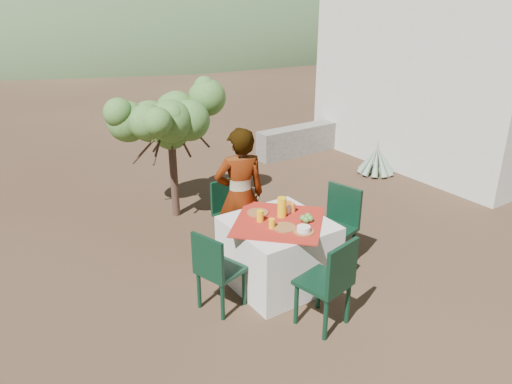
# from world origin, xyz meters

# --- Properties ---
(ground) EXTENTS (160.00, 160.00, 0.00)m
(ground) POSITION_xyz_m (0.00, 0.00, 0.00)
(ground) COLOR #311F16
(ground) RESTS_ON ground
(table) EXTENTS (1.30, 1.30, 0.76)m
(table) POSITION_xyz_m (0.15, -0.10, 0.38)
(table) COLOR silver
(table) RESTS_ON ground
(chair_far) EXTENTS (0.41, 0.41, 0.86)m
(chair_far) POSITION_xyz_m (0.17, 0.97, 0.48)
(chair_far) COLOR black
(chair_far) RESTS_ON ground
(chair_near) EXTENTS (0.52, 0.52, 0.96)m
(chair_near) POSITION_xyz_m (0.09, -1.02, 0.53)
(chair_near) COLOR black
(chair_near) RESTS_ON ground
(chair_left) EXTENTS (0.51, 0.51, 0.88)m
(chair_left) POSITION_xyz_m (-0.67, -0.17, 0.49)
(chair_left) COLOR black
(chair_left) RESTS_ON ground
(chair_right) EXTENTS (0.54, 0.54, 0.97)m
(chair_right) POSITION_xyz_m (0.98, -0.14, 0.54)
(chair_right) COLOR black
(chair_right) RESTS_ON ground
(person) EXTENTS (0.69, 0.55, 1.65)m
(person) POSITION_xyz_m (0.10, 0.60, 0.83)
(person) COLOR #8C6651
(person) RESTS_ON ground
(shrub_tree) EXTENTS (1.44, 1.41, 1.69)m
(shrub_tree) POSITION_xyz_m (0.01, 2.21, 1.34)
(shrub_tree) COLOR #4F3427
(shrub_tree) RESTS_ON ground
(agave) EXTENTS (0.66, 0.65, 0.70)m
(agave) POSITION_xyz_m (3.65, 1.76, 0.24)
(agave) COLOR gray
(agave) RESTS_ON ground
(guesthouse) EXTENTS (3.20, 4.20, 3.00)m
(guesthouse) POSITION_xyz_m (5.60, 1.80, 1.50)
(guesthouse) COLOR beige
(guesthouse) RESTS_ON ground
(stone_wall) EXTENTS (2.60, 0.35, 0.55)m
(stone_wall) POSITION_xyz_m (3.60, 3.40, 0.28)
(stone_wall) COLOR gray
(stone_wall) RESTS_ON ground
(hill_near_right) EXTENTS (48.00, 48.00, 20.00)m
(hill_near_right) POSITION_xyz_m (12.00, 36.00, 0.00)
(hill_near_right) COLOR #314D2B
(hill_near_right) RESTS_ON ground
(hill_far_right) EXTENTS (36.00, 36.00, 14.00)m
(hill_far_right) POSITION_xyz_m (28.00, 46.00, 0.00)
(hill_far_right) COLOR gray
(hill_far_right) RESTS_ON ground
(plate_far) EXTENTS (0.24, 0.24, 0.01)m
(plate_far) POSITION_xyz_m (0.08, 0.20, 0.77)
(plate_far) COLOR brown
(plate_far) RESTS_ON table
(plate_near) EXTENTS (0.25, 0.25, 0.01)m
(plate_near) POSITION_xyz_m (0.11, -0.26, 0.77)
(plate_near) COLOR brown
(plate_near) RESTS_ON table
(glass_far) EXTENTS (0.08, 0.08, 0.12)m
(glass_far) POSITION_xyz_m (-0.01, 0.02, 0.82)
(glass_far) COLOR yellow
(glass_far) RESTS_ON table
(glass_near) EXTENTS (0.07, 0.07, 0.11)m
(glass_near) POSITION_xyz_m (-0.00, -0.19, 0.82)
(glass_near) COLOR yellow
(glass_near) RESTS_ON table
(juice_pitcher) EXTENTS (0.10, 0.10, 0.22)m
(juice_pitcher) POSITION_xyz_m (0.25, -0.02, 0.87)
(juice_pitcher) COLOR yellow
(juice_pitcher) RESTS_ON table
(bowl_plate) EXTENTS (0.22, 0.22, 0.01)m
(bowl_plate) POSITION_xyz_m (0.22, -0.44, 0.77)
(bowl_plate) COLOR brown
(bowl_plate) RESTS_ON table
(white_bowl) EXTENTS (0.14, 0.14, 0.05)m
(white_bowl) POSITION_xyz_m (0.22, -0.44, 0.80)
(white_bowl) COLOR white
(white_bowl) RESTS_ON bowl_plate
(jar_left) EXTENTS (0.07, 0.07, 0.10)m
(jar_left) POSITION_xyz_m (0.42, 0.01, 0.81)
(jar_left) COLOR orange
(jar_left) RESTS_ON table
(jar_right) EXTENTS (0.06, 0.06, 0.10)m
(jar_right) POSITION_xyz_m (0.43, 0.09, 0.81)
(jar_right) COLOR orange
(jar_right) RESTS_ON table
(napkin_holder) EXTENTS (0.07, 0.06, 0.08)m
(napkin_holder) POSITION_xyz_m (0.36, 0.01, 0.80)
(napkin_holder) COLOR white
(napkin_holder) RESTS_ON table
(fruit_cluster) EXTENTS (0.15, 0.14, 0.07)m
(fruit_cluster) POSITION_xyz_m (0.40, -0.27, 0.80)
(fruit_cluster) COLOR #4F8A32
(fruit_cluster) RESTS_ON table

